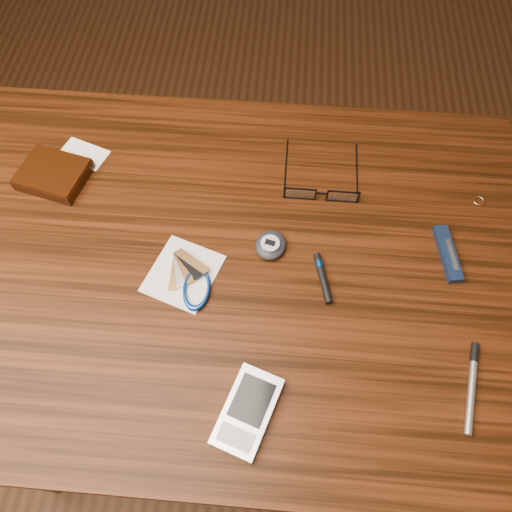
% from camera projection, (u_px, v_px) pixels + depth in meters
% --- Properties ---
extents(ground, '(3.80, 3.80, 0.00)m').
position_uv_depth(ground, '(240.00, 384.00, 1.45)').
color(ground, '#472814').
rests_on(ground, ground).
extents(desk, '(1.00, 0.70, 0.75)m').
position_uv_depth(desk, '(229.00, 287.00, 0.88)').
color(desk, '#3A1809').
rests_on(desk, ground).
extents(wallet_and_card, '(0.15, 0.15, 0.02)m').
position_uv_depth(wallet_and_card, '(54.00, 174.00, 0.86)').
color(wallet_and_card, black).
rests_on(wallet_and_card, desk).
extents(eyeglasses, '(0.13, 0.13, 0.03)m').
position_uv_depth(eyeglasses, '(321.00, 192.00, 0.84)').
color(eyeglasses, black).
rests_on(eyeglasses, desk).
extents(gold_ring, '(0.02, 0.02, 0.00)m').
position_uv_depth(gold_ring, '(479.00, 201.00, 0.85)').
color(gold_ring, tan).
rests_on(gold_ring, desk).
extents(pda_phone, '(0.10, 0.13, 0.02)m').
position_uv_depth(pda_phone, '(248.00, 411.00, 0.67)').
color(pda_phone, silver).
rests_on(pda_phone, desk).
extents(pedometer, '(0.06, 0.07, 0.02)m').
position_uv_depth(pedometer, '(271.00, 245.00, 0.79)').
color(pedometer, black).
rests_on(pedometer, desk).
extents(notepad_keys, '(0.13, 0.14, 0.01)m').
position_uv_depth(notepad_keys, '(190.00, 280.00, 0.77)').
color(notepad_keys, white).
rests_on(notepad_keys, desk).
extents(pocket_knife, '(0.04, 0.10, 0.01)m').
position_uv_depth(pocket_knife, '(448.00, 254.00, 0.79)').
color(pocket_knife, '#0E1D36').
rests_on(pocket_knife, desk).
extents(silver_pen, '(0.04, 0.13, 0.01)m').
position_uv_depth(silver_pen, '(472.00, 380.00, 0.69)').
color(silver_pen, '#B7B7BC').
rests_on(silver_pen, desk).
extents(black_blue_pen, '(0.03, 0.09, 0.01)m').
position_uv_depth(black_blue_pen, '(322.00, 276.00, 0.77)').
color(black_blue_pen, black).
rests_on(black_blue_pen, desk).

